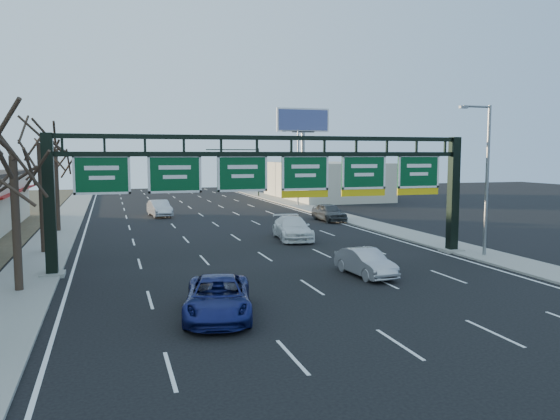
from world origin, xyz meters
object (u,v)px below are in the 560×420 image
object	(u,v)px
sign_gantry	(277,181)
car_silver_sedan	(365,262)
car_blue_suv	(218,297)
car_white_wagon	(292,228)

from	to	relation	value
sign_gantry	car_silver_sedan	distance (m)	6.87
car_blue_suv	car_white_wagon	xyz separation A→B (m)	(8.76, 17.08, 0.08)
car_blue_suv	car_silver_sedan	world-z (taller)	car_blue_suv
car_blue_suv	car_silver_sedan	xyz separation A→B (m)	(8.45, 4.66, -0.05)
car_blue_suv	car_white_wagon	world-z (taller)	car_white_wagon
sign_gantry	car_silver_sedan	size ratio (longest dim) A/B	5.92
sign_gantry	car_white_wagon	bearing A→B (deg)	65.47
sign_gantry	car_white_wagon	distance (m)	9.43
car_white_wagon	sign_gantry	bearing A→B (deg)	-107.51
car_silver_sedan	car_white_wagon	size ratio (longest dim) A/B	0.74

